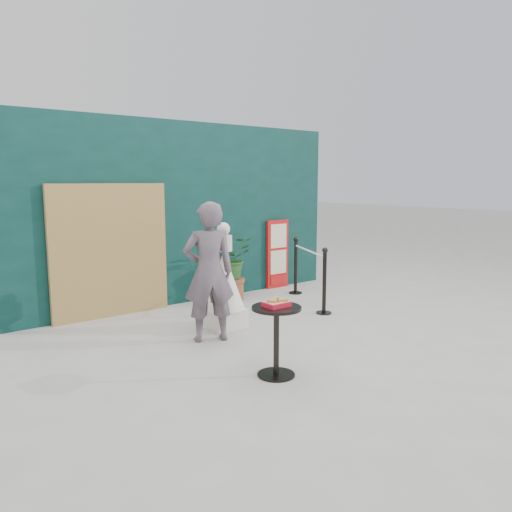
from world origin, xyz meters
name	(u,v)px	position (x,y,z in m)	size (l,w,h in m)	color
ground	(316,347)	(0.00, 0.00, 0.00)	(60.00, 60.00, 0.00)	#ADAAA5
back_wall	(184,213)	(0.00, 3.15, 1.50)	(6.00, 0.30, 3.00)	#092C28
bamboo_fence	(110,251)	(-1.40, 2.94, 1.00)	(1.80, 0.08, 2.00)	tan
woman	(209,272)	(-0.88, 1.05, 0.89)	(0.65, 0.43, 1.79)	#66585F
menu_board	(277,254)	(1.90, 2.95, 0.65)	(0.50, 0.07, 1.30)	red
statue	(224,285)	(-0.40, 1.41, 0.60)	(0.58, 0.58, 1.48)	silver
cafe_table	(276,330)	(-0.97, -0.38, 0.50)	(0.52, 0.52, 0.75)	black
food_basket	(277,303)	(-0.97, -0.38, 0.79)	(0.26, 0.19, 0.11)	red
planter	(232,264)	(0.62, 2.65, 0.63)	(0.64, 0.56, 1.09)	brown
stanchion_barrier	(309,274)	(1.53, 1.71, 0.49)	(0.84, 1.54, 1.03)	black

